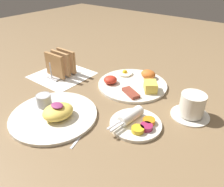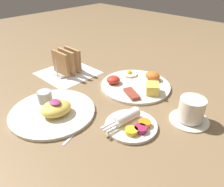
{
  "view_description": "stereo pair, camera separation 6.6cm",
  "coord_description": "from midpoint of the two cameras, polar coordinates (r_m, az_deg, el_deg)",
  "views": [
    {
      "loc": [
        0.47,
        -0.45,
        0.42
      ],
      "look_at": [
        0.07,
        0.05,
        0.03
      ],
      "focal_mm": 35.0,
      "sensor_mm": 36.0,
      "label": 1
    },
    {
      "loc": [
        0.52,
        -0.41,
        0.42
      ],
      "look_at": [
        0.07,
        0.05,
        0.03
      ],
      "focal_mm": 35.0,
      "sensor_mm": 36.0,
      "label": 2
    }
  ],
  "objects": [
    {
      "name": "ground_plane",
      "position": [
        0.78,
        -4.25,
        -1.45
      ],
      "size": [
        3.0,
        3.0,
        0.0
      ],
      "primitive_type": "plane",
      "color": "brown"
    },
    {
      "name": "napkin_flat",
      "position": [
        0.97,
        -9.5,
        5.3
      ],
      "size": [
        0.22,
        0.22,
        0.0
      ],
      "color": "white",
      "rests_on": "ground_plane"
    },
    {
      "name": "plate_breakfast",
      "position": [
        0.86,
        8.61,
        2.39
      ],
      "size": [
        0.27,
        0.27,
        0.05
      ],
      "color": "silver",
      "rests_on": "ground_plane"
    },
    {
      "name": "plate_condiments",
      "position": [
        0.65,
        7.89,
        -7.95
      ],
      "size": [
        0.15,
        0.17,
        0.04
      ],
      "color": "silver",
      "rests_on": "ground_plane"
    },
    {
      "name": "plate_foreground",
      "position": [
        0.71,
        -12.7,
        -4.13
      ],
      "size": [
        0.27,
        0.27,
        0.06
      ],
      "color": "silver",
      "rests_on": "ground_plane"
    },
    {
      "name": "toast_rack",
      "position": [
        0.95,
        -9.76,
        8.01
      ],
      "size": [
        0.1,
        0.12,
        0.1
      ],
      "color": "#B7B7BC",
      "rests_on": "ground_plane"
    },
    {
      "name": "coffee_cup",
      "position": [
        0.71,
        22.5,
        -4.31
      ],
      "size": [
        0.12,
        0.12,
        0.08
      ],
      "color": "silver",
      "rests_on": "ground_plane"
    },
    {
      "name": "teaspoon",
      "position": [
        0.65,
        -5.02,
        -8.51
      ],
      "size": [
        0.05,
        0.12,
        0.01
      ],
      "color": "silver",
      "rests_on": "ground_plane"
    }
  ]
}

